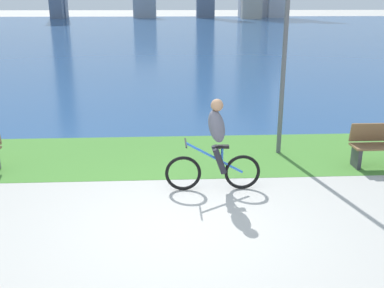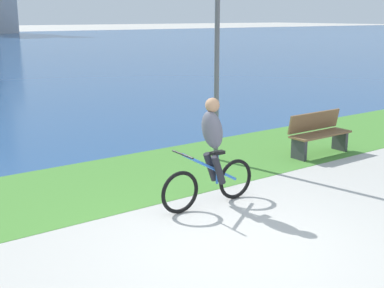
# 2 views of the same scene
# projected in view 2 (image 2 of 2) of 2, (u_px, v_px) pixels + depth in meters

# --- Properties ---
(ground_plane) EXTENTS (300.00, 300.00, 0.00)m
(ground_plane) POSITION_uv_depth(u_px,v_px,m) (234.00, 245.00, 6.55)
(ground_plane) COLOR #B2AFA8
(grass_strip_bayside) EXTENTS (120.00, 2.88, 0.01)m
(grass_strip_bayside) POSITION_uv_depth(u_px,v_px,m) (117.00, 180.00, 9.12)
(grass_strip_bayside) COLOR #478433
(grass_strip_bayside) RESTS_ON ground
(cyclist_lead) EXTENTS (1.74, 0.52, 1.70)m
(cyclist_lead) POSITION_uv_depth(u_px,v_px,m) (211.00, 153.00, 7.75)
(cyclist_lead) COLOR black
(cyclist_lead) RESTS_ON ground
(bench_far_along_path) EXTENTS (1.50, 0.47, 0.90)m
(bench_far_along_path) POSITION_uv_depth(u_px,v_px,m) (319.00, 134.00, 10.75)
(bench_far_along_path) COLOR brown
(bench_far_along_path) RESTS_ON ground
(lamppost_tall) EXTENTS (0.28, 0.28, 3.94)m
(lamppost_tall) POSITION_uv_depth(u_px,v_px,m) (217.00, 32.00, 9.83)
(lamppost_tall) COLOR #595960
(lamppost_tall) RESTS_ON ground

